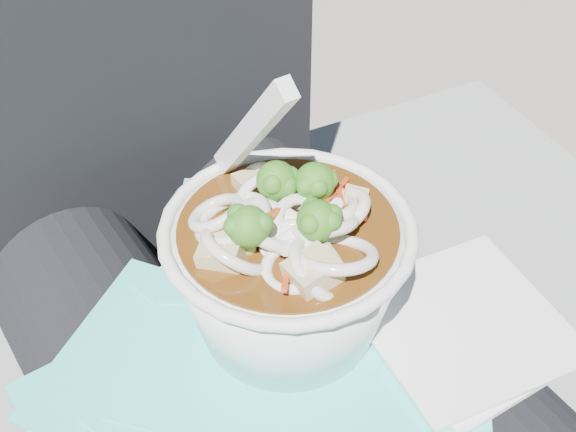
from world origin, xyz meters
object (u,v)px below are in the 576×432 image
lap (293,408)px  plastic_bag (264,364)px  person_body (231,306)px  udon_bowl (288,264)px

lap → plastic_bag: (-0.03, -0.01, 0.08)m
lap → person_body: (-0.00, 0.09, 0.03)m
person_body → plastic_bag: 0.11m
lap → udon_bowl: (0.00, 0.01, 0.15)m
person_body → plastic_bag: person_body is taller
person_body → lap: bearing=-90.0°
person_body → plastic_bag: size_ratio=2.68×
person_body → udon_bowl: 0.14m
plastic_bag → udon_bowl: bearing=28.7°
person_body → udon_bowl: bearing=-88.4°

